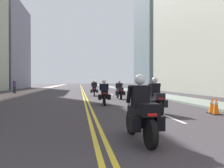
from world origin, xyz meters
TOP-DOWN VIEW (x-y plane):
  - ground_plane at (0.00, 48.00)m, footprint 264.00×264.00m
  - sidewalk_left at (-7.51, 48.00)m, footprint 2.55×144.00m
  - sidewalk_right at (7.51, 48.00)m, footprint 2.55×144.00m
  - centreline_yellow_inner at (-0.12, 48.00)m, footprint 0.12×132.00m
  - centreline_yellow_outer at (0.12, 48.00)m, footprint 0.12×132.00m
  - lane_dashes_white at (3.12, 29.00)m, footprint 0.14×56.40m
  - building_right_2 at (15.73, 48.71)m, footprint 6.81×13.06m
  - motorcycle_0 at (0.96, 4.57)m, footprint 0.78×2.18m
  - motorcycle_1 at (2.87, 9.37)m, footprint 0.76×2.14m
  - motorcycle_2 at (1.03, 13.91)m, footprint 0.78×2.17m
  - motorcycle_3 at (2.79, 18.60)m, footprint 0.77×2.13m
  - motorcycle_4 at (0.99, 23.30)m, footprint 0.78×2.21m
  - traffic_cone_0 at (5.49, 9.22)m, footprint 0.38×0.38m
  - traffic_cone_1 at (5.41, 8.76)m, footprint 0.35×0.35m
  - pedestrian_1 at (-7.76, 27.42)m, footprint 0.40×0.42m

SIDE VIEW (x-z plane):
  - ground_plane at x=0.00m, z-range 0.00..0.00m
  - centreline_yellow_inner at x=-0.12m, z-range 0.00..0.01m
  - centreline_yellow_outer at x=0.12m, z-range 0.00..0.01m
  - lane_dashes_white at x=3.12m, z-range 0.00..0.01m
  - sidewalk_left at x=-7.51m, z-range 0.00..0.12m
  - sidewalk_right at x=7.51m, z-range 0.00..0.12m
  - traffic_cone_0 at x=5.49m, z-range 0.00..0.78m
  - traffic_cone_1 at x=5.41m, z-range 0.00..0.78m
  - motorcycle_2 at x=1.03m, z-range -0.14..1.44m
  - motorcycle_0 at x=0.96m, z-range -0.16..1.47m
  - motorcycle_1 at x=2.87m, z-range -0.16..1.48m
  - motorcycle_3 at x=2.79m, z-range -0.13..1.45m
  - motorcycle_4 at x=0.99m, z-range -0.16..1.49m
  - pedestrian_1 at x=-7.76m, z-range 0.03..1.76m
  - building_right_2 at x=15.73m, z-range 0.00..21.04m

